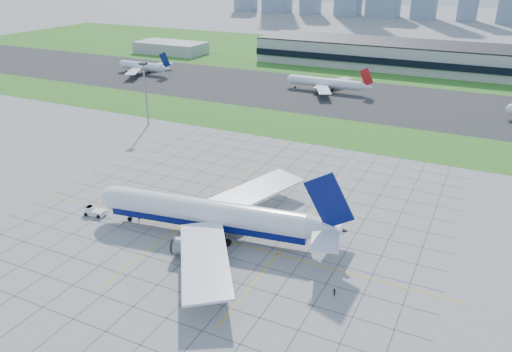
{
  "coord_description": "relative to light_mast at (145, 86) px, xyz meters",
  "views": [
    {
      "loc": [
        57.13,
        -93.29,
        63.36
      ],
      "look_at": [
        0.51,
        22.45,
        7.0
      ],
      "focal_mm": 35.0,
      "sensor_mm": 36.0,
      "label": 1
    }
  ],
  "objects": [
    {
      "name": "ground",
      "position": [
        70.0,
        -65.0,
        -16.18
      ],
      "size": [
        1400.0,
        1400.0,
        0.0
      ],
      "primitive_type": "plane",
      "color": "gray",
      "rests_on": "ground"
    },
    {
      "name": "grass_median",
      "position": [
        70.0,
        25.0,
        -16.16
      ],
      "size": [
        700.0,
        35.0,
        0.04
      ],
      "primitive_type": "cube",
      "color": "#357321",
      "rests_on": "ground"
    },
    {
      "name": "asphalt_taxiway",
      "position": [
        70.0,
        80.0,
        -16.15
      ],
      "size": [
        700.0,
        75.0,
        0.04
      ],
      "primitive_type": "cube",
      "color": "#383838",
      "rests_on": "ground"
    },
    {
      "name": "grass_far",
      "position": [
        70.0,
        190.0,
        -16.16
      ],
      "size": [
        700.0,
        145.0,
        0.04
      ],
      "primitive_type": "cube",
      "color": "#357321",
      "rests_on": "ground"
    },
    {
      "name": "apron_markings",
      "position": [
        70.43,
        -53.91,
        -16.17
      ],
      "size": [
        120.0,
        130.0,
        0.03
      ],
      "color": "#474744",
      "rests_on": "ground"
    },
    {
      "name": "terminal",
      "position": [
        110.0,
        164.87,
        -8.29
      ],
      "size": [
        260.0,
        43.0,
        15.8
      ],
      "color": "#B7B7B2",
      "rests_on": "ground"
    },
    {
      "name": "service_block",
      "position": [
        -90.0,
        145.0,
        -12.18
      ],
      "size": [
        50.0,
        25.0,
        8.0
      ],
      "primitive_type": "cube",
      "color": "#B7B7B2",
      "rests_on": "ground"
    },
    {
      "name": "light_mast",
      "position": [
        0.0,
        0.0,
        0.0
      ],
      "size": [
        2.5,
        2.5,
        25.6
      ],
      "color": "gray",
      "rests_on": "ground"
    },
    {
      "name": "airliner",
      "position": [
        69.29,
        -65.97,
        -10.5
      ],
      "size": [
        65.71,
        66.14,
        20.76
      ],
      "rotation": [
        0.0,
        0.0,
        0.14
      ],
      "color": "white",
      "rests_on": "ground"
    },
    {
      "name": "pushback_tug",
      "position": [
        35.84,
        -70.79,
        -15.14
      ],
      "size": [
        8.53,
        3.64,
        2.34
      ],
      "rotation": [
        0.0,
        0.0,
        0.14
      ],
      "color": "white",
      "rests_on": "ground"
    },
    {
      "name": "crew_near",
      "position": [
        48.79,
        -68.02,
        -15.24
      ],
      "size": [
        0.6,
        0.78,
        1.88
      ],
      "primitive_type": "imported",
      "rotation": [
        0.0,
        0.0,
        1.33
      ],
      "color": "black",
      "rests_on": "ground"
    },
    {
      "name": "crew_far",
      "position": [
        104.69,
        -76.13,
        -15.32
      ],
      "size": [
        1.04,
        1.06,
        1.73
      ],
      "primitive_type": "imported",
      "rotation": [
        0.0,
        0.0,
        -0.87
      ],
      "color": "#2A271C",
      "rests_on": "ground"
    },
    {
      "name": "distant_jet_0",
      "position": [
        -63.73,
        79.56,
        -11.7
      ],
      "size": [
        34.74,
        42.66,
        14.08
      ],
      "color": "white",
      "rests_on": "ground"
    },
    {
      "name": "distant_jet_1",
      "position": [
        47.96,
        86.29,
        -11.69
      ],
      "size": [
        43.56,
        42.66,
        14.08
      ],
      "color": "white",
      "rests_on": "ground"
    }
  ]
}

